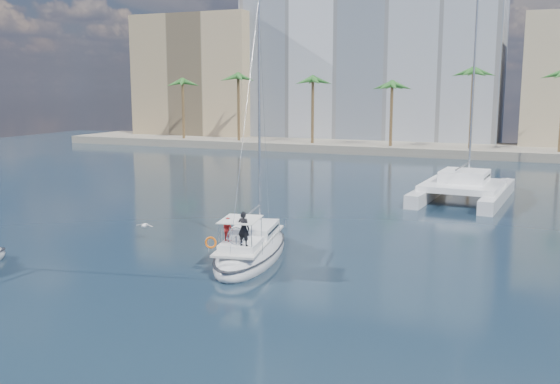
% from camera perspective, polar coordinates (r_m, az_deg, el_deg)
% --- Properties ---
extents(ground, '(160.00, 160.00, 0.00)m').
position_cam_1_polar(ground, '(36.33, -1.92, -5.72)').
color(ground, black).
rests_on(ground, ground).
extents(quay, '(120.00, 14.00, 1.20)m').
position_cam_1_polar(quay, '(94.46, 13.53, 3.87)').
color(quay, gray).
rests_on(quay, ground).
extents(building_modern, '(42.00, 16.00, 28.00)m').
position_cam_1_polar(building_modern, '(108.29, 8.42, 11.83)').
color(building_modern, silver).
rests_on(building_modern, ground).
extents(building_tan_left, '(22.00, 14.00, 22.00)m').
position_cam_1_polar(building_tan_left, '(115.64, -6.93, 10.23)').
color(building_tan_left, tan).
rests_on(building_tan_left, ground).
extents(palm_left, '(3.60, 3.60, 12.30)m').
position_cam_1_polar(palm_left, '(101.26, -6.28, 9.93)').
color(palm_left, brown).
rests_on(palm_left, ground).
extents(palm_centre, '(3.60, 3.60, 12.30)m').
position_cam_1_polar(palm_centre, '(90.08, 13.37, 9.78)').
color(palm_centre, brown).
rests_on(palm_centre, ground).
extents(main_sloop, '(5.12, 10.67, 15.21)m').
position_cam_1_polar(main_sloop, '(35.44, -2.65, -5.29)').
color(main_sloop, silver).
rests_on(main_sloop, ground).
extents(catamaran, '(7.81, 14.11, 19.69)m').
position_cam_1_polar(catamaran, '(55.87, 16.44, 0.55)').
color(catamaran, silver).
rests_on(catamaran, ground).
extents(seagull, '(1.23, 0.53, 0.23)m').
position_cam_1_polar(seagull, '(40.54, -12.26, -2.99)').
color(seagull, silver).
rests_on(seagull, ground).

